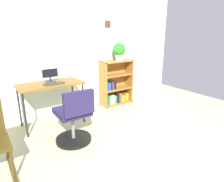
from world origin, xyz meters
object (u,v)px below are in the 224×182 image
desk (50,87)px  bookshelf_low (115,85)px  potted_plant_on_shelf (119,51)px  monitor (50,76)px  office_chair (74,120)px  keyboard (54,84)px

desk → bookshelf_low: bearing=8.9°
bookshelf_low → potted_plant_on_shelf: bearing=-39.1°
desk → monitor: 0.19m
monitor → potted_plant_on_shelf: 1.57m
office_chair → potted_plant_on_shelf: potted_plant_on_shelf is taller
office_chair → monitor: bearing=91.4°
office_chair → bookshelf_low: size_ratio=0.86×
bookshelf_low → monitor: bearing=-173.6°
monitor → office_chair: bearing=-88.6°
desk → bookshelf_low: bookshelf_low is taller
desk → keyboard: 0.13m
desk → office_chair: office_chair is taller
monitor → bookshelf_low: bookshelf_low is taller
keyboard → office_chair: bearing=-88.4°
keyboard → potted_plant_on_shelf: (1.53, 0.29, 0.43)m
desk → keyboard: bearing=-71.0°
desk → monitor: size_ratio=4.06×
monitor → keyboard: 0.20m
desk → office_chair: 0.85m
office_chair → bookshelf_low: 1.77m
keyboard → bookshelf_low: 1.54m
bookshelf_low → potted_plant_on_shelf: potted_plant_on_shelf is taller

